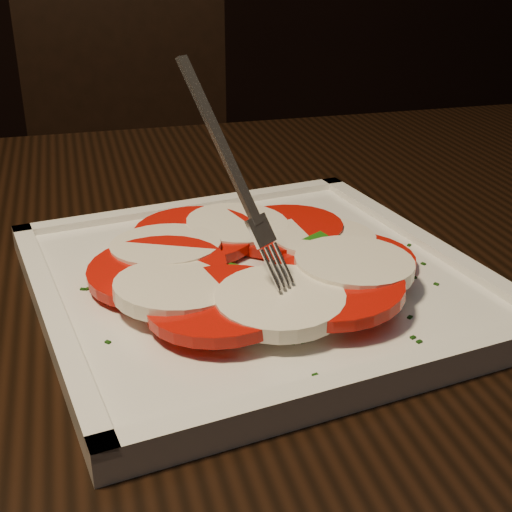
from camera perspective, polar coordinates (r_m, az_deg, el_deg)
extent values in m
cube|color=black|center=(0.63, 2.12, -0.17)|extent=(1.23, 0.85, 0.04)
cube|color=black|center=(1.45, -9.77, 2.44)|extent=(0.45, 0.45, 0.04)
cube|color=black|center=(1.56, -10.41, 13.61)|extent=(0.42, 0.07, 0.46)
cylinder|color=black|center=(1.43, -16.41, -9.96)|extent=(0.04, 0.04, 0.41)
cylinder|color=black|center=(1.42, -1.70, -9.10)|extent=(0.04, 0.04, 0.41)
cylinder|color=black|center=(1.73, -15.11, -3.18)|extent=(0.04, 0.04, 0.41)
cylinder|color=black|center=(1.72, -3.17, -2.44)|extent=(0.04, 0.04, 0.41)
cube|color=white|center=(0.53, 0.00, -2.21)|extent=(0.37, 0.37, 0.01)
cylinder|color=red|center=(0.54, 7.46, -0.36)|extent=(0.10, 0.10, 0.01)
cylinder|color=white|center=(0.57, 5.37, 1.26)|extent=(0.08, 0.08, 0.01)
cylinder|color=red|center=(0.59, 2.14, 2.08)|extent=(0.10, 0.10, 0.01)
cylinder|color=white|center=(0.59, -1.51, 2.35)|extent=(0.08, 0.08, 0.02)
cylinder|color=red|center=(0.57, -4.86, 1.69)|extent=(0.10, 0.10, 0.01)
cylinder|color=white|center=(0.54, -7.24, 0.59)|extent=(0.08, 0.08, 0.01)
cylinder|color=red|center=(0.51, -7.90, -1.12)|extent=(0.10, 0.10, 0.01)
cylinder|color=white|center=(0.48, -6.38, -2.63)|extent=(0.08, 0.08, 0.02)
cylinder|color=red|center=(0.46, -2.73, -3.79)|extent=(0.10, 0.10, 0.01)
cylinder|color=white|center=(0.46, 1.94, -3.65)|extent=(0.08, 0.08, 0.01)
cylinder|color=red|center=(0.47, 5.89, -2.62)|extent=(0.10, 0.10, 0.01)
cylinder|color=white|center=(0.50, 7.85, -0.72)|extent=(0.08, 0.08, 0.01)
cube|color=#1B5B0F|center=(0.53, 7.92, 0.06)|extent=(0.04, 0.03, 0.01)
cube|color=#1B5B0F|center=(0.52, -5.66, -0.53)|extent=(0.04, 0.03, 0.01)
cube|color=#1B5B0F|center=(0.46, 2.53, -3.88)|extent=(0.03, 0.03, 0.01)
cube|color=#1B5B0F|center=(0.50, -3.11, -1.84)|extent=(0.04, 0.04, 0.00)
cube|color=#1B5B0F|center=(0.55, -8.07, 0.90)|extent=(0.04, 0.04, 0.01)
cube|color=#1B5B0F|center=(0.50, 3.96, -1.58)|extent=(0.04, 0.04, 0.00)
cube|color=#1B5B0F|center=(0.45, -2.02, -4.67)|extent=(0.04, 0.04, 0.01)
cube|color=#1B5B0F|center=(0.55, 4.02, 1.11)|extent=(0.04, 0.03, 0.01)
cube|color=#1B5B0F|center=(0.55, 6.32, 0.89)|extent=(0.03, 0.03, 0.00)
cube|color=#103309|center=(0.44, 2.99, -6.93)|extent=(0.00, 0.00, 0.00)
cube|color=#103309|center=(0.61, 1.61, 2.52)|extent=(0.00, 0.00, 0.00)
cube|color=#103309|center=(0.44, 3.66, -6.84)|extent=(0.00, 0.00, 0.00)
cube|color=#103309|center=(0.63, -2.66, 3.34)|extent=(0.00, 0.00, 0.00)
cube|color=#103309|center=(0.46, 12.44, -6.38)|extent=(0.00, 0.00, 0.00)
cube|color=#103309|center=(0.44, -3.05, -7.20)|extent=(0.00, 0.00, 0.00)
cube|color=#103309|center=(0.57, -9.92, 0.25)|extent=(0.00, 0.00, 0.00)
cube|color=#103309|center=(0.54, 12.21, -1.14)|extent=(0.00, 0.00, 0.00)
cube|color=#103309|center=(0.59, 9.35, 1.51)|extent=(0.00, 0.00, 0.00)
cube|color=#103309|center=(0.48, 12.21, -4.81)|extent=(0.00, 0.00, 0.00)
cube|color=#103309|center=(0.45, -11.77, -6.76)|extent=(0.00, 0.00, 0.00)
cube|color=#103309|center=(0.57, -9.24, 0.27)|extent=(0.00, 0.00, 0.00)
cube|color=#103309|center=(0.58, 12.15, 0.86)|extent=(0.00, 0.00, 0.00)
cube|color=#103309|center=(0.45, 12.93, -6.69)|extent=(0.00, 0.00, 0.00)
cube|color=#103309|center=(0.51, -10.56, -2.86)|extent=(0.00, 0.00, 0.00)
cube|color=#103309|center=(0.53, 14.23, -2.19)|extent=(0.00, 0.00, 0.00)
cube|color=#103309|center=(0.52, -13.70, -2.59)|extent=(0.00, 0.00, 0.00)
cube|color=#103309|center=(0.64, 0.03, 3.55)|extent=(0.00, 0.00, 0.00)
cube|color=#103309|center=(0.63, -6.20, 2.90)|extent=(0.00, 0.00, 0.00)
cube|color=#103309|center=(0.53, 10.60, -1.56)|extent=(0.00, 0.00, 0.00)
cube|color=#103309|center=(0.64, 0.06, 3.50)|extent=(0.00, 0.00, 0.00)
cube|color=#103309|center=(0.53, 12.54, -1.69)|extent=(0.00, 0.00, 0.00)
cube|color=#103309|center=(0.52, -13.37, -2.58)|extent=(0.00, 0.00, 0.00)
cube|color=#103309|center=(0.56, 11.90, -0.35)|extent=(0.00, 0.00, 0.00)
cube|color=#103309|center=(0.51, 10.80, -2.55)|extent=(0.00, 0.00, 0.00)
cube|color=#103309|center=(0.57, 11.31, 0.22)|extent=(0.00, 0.00, 0.00)
cube|color=#103309|center=(0.56, -9.58, -0.23)|extent=(0.00, 0.00, 0.00)
cube|color=#103309|center=(0.41, 4.76, -9.47)|extent=(0.00, 0.00, 0.00)
cube|color=#103309|center=(0.63, 5.75, 3.07)|extent=(0.00, 0.00, 0.00)
cube|color=#103309|center=(0.56, 13.24, -0.61)|extent=(0.00, 0.00, 0.00)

